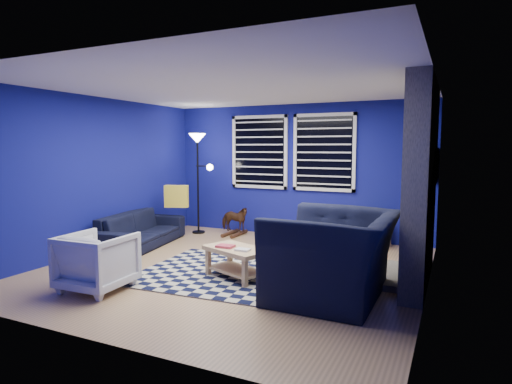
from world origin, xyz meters
TOP-DOWN VIEW (x-y plane):
  - floor at (0.00, 0.00)m, footprint 5.00×5.00m
  - ceiling at (0.00, 0.00)m, footprint 5.00×5.00m
  - wall_back at (0.00, 2.50)m, footprint 5.00×0.00m
  - wall_left at (-2.50, 0.00)m, footprint 0.00×5.00m
  - wall_right at (2.50, 0.00)m, footprint 0.00×5.00m
  - fireplace at (2.36, 0.50)m, footprint 0.65×2.00m
  - window_left at (-0.75, 2.46)m, footprint 1.17×0.06m
  - window_right at (0.55, 2.46)m, footprint 1.17×0.06m
  - tv at (2.45, 2.00)m, footprint 0.07×1.00m
  - rug at (0.13, -0.23)m, footprint 2.62×2.15m
  - sofa at (-2.10, 0.52)m, footprint 2.08×1.11m
  - armchair_big at (1.54, -0.51)m, footprint 1.50×1.31m
  - armchair_bent at (-1.06, -1.46)m, footprint 0.77×0.79m
  - rocking_horse at (-1.08, 2.03)m, footprint 0.30×0.60m
  - coffee_table at (0.23, -0.37)m, footprint 0.97×0.76m
  - cabinet at (1.46, 2.25)m, footprint 0.68×0.58m
  - floor_lamp at (-1.81, 1.93)m, footprint 0.53×0.33m
  - throw_pillow at (-1.95, 1.37)m, footprint 0.45×0.26m

SIDE VIEW (x-z plane):
  - floor at x=0.00m, z-range 0.00..0.00m
  - rug at x=0.13m, z-range 0.00..0.02m
  - cabinet at x=1.46m, z-range -0.03..0.54m
  - sofa at x=-2.10m, z-range 0.00..0.58m
  - coffee_table at x=0.23m, z-range 0.08..0.51m
  - rocking_horse at x=-1.08m, z-range 0.07..0.56m
  - armchair_bent at x=-1.06m, z-range 0.00..0.69m
  - armchair_big at x=1.54m, z-range 0.00..0.96m
  - throw_pillow at x=-1.95m, z-range 0.58..0.99m
  - fireplace at x=2.36m, z-range -0.05..2.45m
  - wall_back at x=0.00m, z-range -1.25..3.75m
  - wall_left at x=-2.50m, z-range -1.25..3.75m
  - wall_right at x=2.50m, z-range -1.25..3.75m
  - tv at x=2.45m, z-range 1.11..1.69m
  - window_left at x=-0.75m, z-range 0.89..2.31m
  - window_right at x=0.55m, z-range 0.89..2.31m
  - floor_lamp at x=-1.81m, z-range 0.63..2.58m
  - ceiling at x=0.00m, z-range 2.50..2.50m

